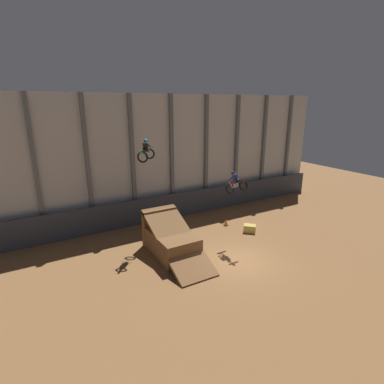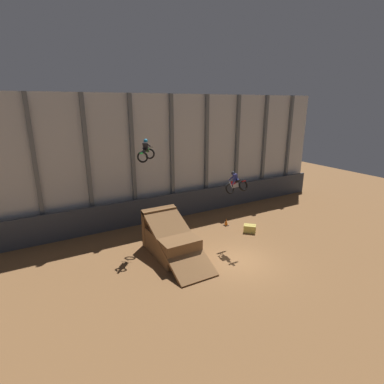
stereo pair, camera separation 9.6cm
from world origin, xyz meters
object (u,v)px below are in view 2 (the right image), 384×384
rider_bike_left_air (146,152)px  hay_bale_trackside (250,229)px  dirt_ramp (170,240)px  traffic_cone_near_ramp (226,222)px  rider_bike_right_air (236,184)px

rider_bike_left_air → hay_bale_trackside: 9.73m
dirt_ramp → hay_bale_trackside: dirt_ramp is taller
traffic_cone_near_ramp → hay_bale_trackside: bearing=-67.2°
traffic_cone_near_ramp → hay_bale_trackside: 2.09m
dirt_ramp → hay_bale_trackside: bearing=-0.5°
rider_bike_left_air → traffic_cone_near_ramp: bearing=37.2°
rider_bike_left_air → hay_bale_trackside: (7.22, -2.30, -6.11)m
dirt_ramp → rider_bike_right_air: 5.70m
rider_bike_right_air → traffic_cone_near_ramp: (1.39, 2.77, -4.03)m
rider_bike_right_air → hay_bale_trackside: size_ratio=1.61×
rider_bike_left_air → rider_bike_right_air: (5.01, -3.14, -2.08)m
dirt_ramp → rider_bike_left_air: (-0.52, 2.24, 5.48)m
dirt_ramp → rider_bike_right_air: rider_bike_right_air is taller
rider_bike_left_air → traffic_cone_near_ramp: size_ratio=2.80×
rider_bike_left_air → hay_bale_trackside: bearing=22.8°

